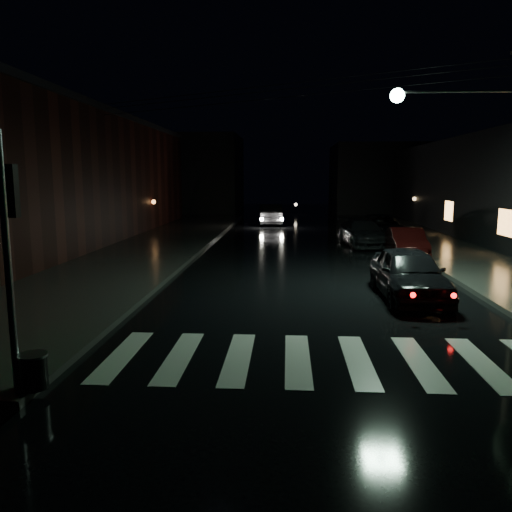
% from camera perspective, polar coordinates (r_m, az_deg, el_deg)
% --- Properties ---
extents(ground, '(120.00, 120.00, 0.00)m').
position_cam_1_polar(ground, '(10.03, -9.34, -12.29)').
color(ground, black).
rests_on(ground, ground).
extents(sidewalk_left, '(6.00, 44.00, 0.15)m').
position_cam_1_polar(sidewalk_left, '(24.44, -13.50, 0.38)').
color(sidewalk_left, '#282826').
rests_on(sidewalk_left, ground).
extents(sidewalk_right, '(4.00, 44.00, 0.15)m').
position_cam_1_polar(sidewalk_right, '(24.65, 22.08, 0.04)').
color(sidewalk_right, '#282826').
rests_on(sidewalk_right, ground).
extents(building_left, '(10.00, 36.00, 7.00)m').
position_cam_1_polar(building_left, '(28.82, -26.12, 7.83)').
color(building_left, black).
rests_on(building_left, ground).
extents(building_far_left, '(14.00, 10.00, 8.00)m').
position_cam_1_polar(building_far_left, '(55.45, -9.21, 9.24)').
color(building_far_left, black).
rests_on(building_far_left, ground).
extents(building_far_right, '(14.00, 10.00, 7.00)m').
position_cam_1_polar(building_far_right, '(55.38, 16.10, 8.49)').
color(building_far_right, black).
rests_on(building_far_right, ground).
extents(crosswalk, '(9.00, 3.00, 0.01)m').
position_cam_1_polar(crosswalk, '(10.29, 8.19, -11.66)').
color(crosswalk, beige).
rests_on(crosswalk, ground).
extents(signal_pole_corner, '(0.68, 0.61, 4.20)m').
position_cam_1_polar(signal_pole_corner, '(9.01, -25.20, -5.20)').
color(signal_pole_corner, slate).
rests_on(signal_pole_corner, ground).
extents(utility_pole, '(4.92, 0.44, 8.00)m').
position_cam_1_polar(utility_pole, '(17.45, 26.59, 11.27)').
color(utility_pole, black).
rests_on(utility_pole, ground).
extents(parked_car_a, '(1.85, 4.52, 1.53)m').
position_cam_1_polar(parked_car_a, '(15.67, 17.08, -1.91)').
color(parked_car_a, black).
rests_on(parked_car_a, ground).
extents(parked_car_b, '(1.69, 4.19, 1.35)m').
position_cam_1_polar(parked_car_b, '(23.71, 16.81, 1.46)').
color(parked_car_b, black).
rests_on(parked_car_b, ground).
extents(parked_car_c, '(2.46, 4.98, 1.39)m').
position_cam_1_polar(parked_car_c, '(27.27, 12.05, 2.62)').
color(parked_car_c, black).
rests_on(parked_car_c, ground).
extents(parked_car_d, '(2.55, 5.40, 1.49)m').
position_cam_1_polar(parked_car_d, '(29.93, 14.05, 3.19)').
color(parked_car_d, black).
rests_on(parked_car_d, ground).
extents(oncoming_car, '(2.02, 4.94, 1.59)m').
position_cam_1_polar(oncoming_car, '(38.73, 1.65, 4.78)').
color(oncoming_car, black).
rests_on(oncoming_car, ground).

